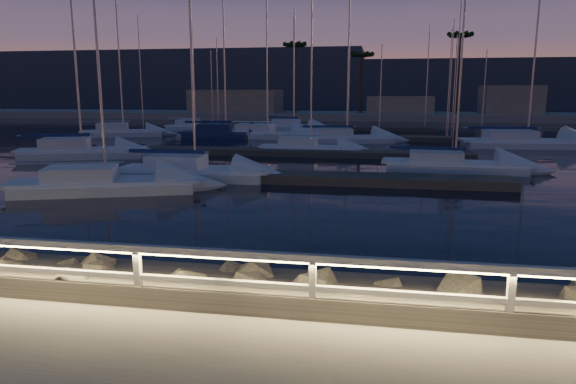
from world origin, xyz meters
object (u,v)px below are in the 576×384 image
Objects in this scene: sailboat_a at (79,151)px; sailboat_g at (344,137)px; sailboat_k at (265,133)px; sailboat_m at (194,126)px; sailboat_b at (191,170)px; sailboat_c at (101,183)px; sailboat_n at (292,126)px; sailboat_f at (308,147)px; sailboat_j at (224,133)px; guard_rail at (79,258)px; sailboat_i at (121,132)px; sailboat_l at (523,141)px; sailboat_d at (451,164)px.

sailboat_g is (16.03, 13.42, -0.04)m from sailboat_a.
sailboat_m is at bearing 143.54° from sailboat_k.
sailboat_k is at bearing 92.85° from sailboat_b.
sailboat_c is 1.01× the size of sailboat_n.
sailboat_a is 15.02m from sailboat_f.
sailboat_j is (-2.63, 26.09, 0.05)m from sailboat_c.
guard_rail is 3.33× the size of sailboat_i.
sailboat_c is at bearing -74.95° from sailboat_a.
sailboat_k is at bearing -2.51° from sailboat_j.
sailboat_f is (6.72, 15.40, -0.01)m from sailboat_c.
sailboat_j is at bearing 132.45° from sailboat_f.
sailboat_c is at bearing -76.49° from sailboat_n.
sailboat_f is at bearing -0.68° from sailboat_a.
sailboat_k is (-7.43, 2.77, 0.03)m from sailboat_g.
sailboat_f is 22.03m from sailboat_i.
sailboat_n is at bearing 138.66° from sailboat_l.
sailboat_l reaches higher than sailboat_c.
guard_rail is at bearing -80.94° from sailboat_c.
sailboat_g is 11.53m from sailboat_j.
sailboat_l is (22.41, 22.05, 0.05)m from sailboat_c.
sailboat_i reaches higher than sailboat_m.
guard_rail is 22.61m from sailboat_d.
sailboat_c reaches higher than sailboat_b.
sailboat_k reaches higher than sailboat_m.
sailboat_n is at bearing 103.58° from sailboat_f.
guard_rail is 3.07× the size of sailboat_j.
sailboat_l is (35.08, -3.79, 0.00)m from sailboat_i.
sailboat_n is at bearing 50.14° from sailboat_a.
guard_rail is 16.35m from sailboat_b.
sailboat_d reaches higher than guard_rail.
sailboat_n is (9.34, 27.02, -0.03)m from sailboat_a.
sailboat_n is at bearing 90.47° from sailboat_b.
sailboat_j is at bearing -54.66° from sailboat_m.
sailboat_n is (1.95, 37.26, 0.02)m from sailboat_c.
sailboat_b is at bearing -119.02° from sailboat_g.
sailboat_f is at bearing 146.92° from sailboat_d.
sailboat_b is at bearing -83.01° from sailboat_k.
sailboat_n reaches higher than sailboat_d.
sailboat_d is 0.93× the size of sailboat_g.
guard_rail is 49.40m from sailboat_n.
sailboat_c reaches higher than sailboat_d.
sailboat_k is at bearing 67.93° from sailboat_c.
sailboat_a is 0.81× the size of sailboat_l.
sailboat_n reaches higher than sailboat_b.
sailboat_j is (-9.10, 38.02, -0.91)m from guard_rail.
sailboat_n is (-13.43, 28.42, 0.04)m from sailboat_d.
sailboat_c is 0.79× the size of sailboat_l.
sailboat_d is at bearing -24.31° from sailboat_a.
sailboat_d is at bearing -46.79° from sailboat_m.
guard_rail is at bearing -84.05° from sailboat_j.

